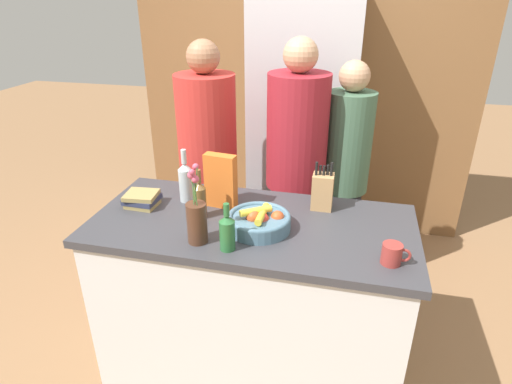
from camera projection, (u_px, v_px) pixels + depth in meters
ground_plane at (252, 360)px, 2.52m from camera, size 14.00×14.00×0.00m
kitchen_island at (252, 296)px, 2.32m from camera, size 1.60×0.75×0.93m
back_wall_wood at (303, 79)px, 3.54m from camera, size 2.80×0.12×2.60m
refrigerator at (303, 128)px, 3.34m from camera, size 0.78×0.62×1.99m
fruit_bowl at (259, 221)px, 2.03m from camera, size 0.30×0.30×0.11m
knife_block at (322, 191)px, 2.21m from camera, size 0.11×0.09×0.26m
flower_vase at (197, 220)px, 1.90m from camera, size 0.09×0.09×0.38m
cereal_box at (221, 181)px, 2.21m from camera, size 0.17×0.08×0.29m
coffee_mug at (392, 254)px, 1.78m from camera, size 0.12×0.08×0.09m
book_stack at (142, 199)px, 2.26m from camera, size 0.18×0.16×0.07m
bottle_oil at (200, 199)px, 2.12m from camera, size 0.06×0.06×0.26m
bottle_vinegar at (227, 232)px, 1.86m from camera, size 0.07×0.07×0.23m
bottle_wine at (186, 181)px, 2.28m from camera, size 0.07×0.07×0.29m
person_at_sink at (208, 161)px, 2.78m from camera, size 0.37×0.37×1.72m
person_in_blue at (296, 164)px, 2.70m from camera, size 0.38×0.38×1.74m
person_in_red_tee at (345, 170)px, 2.79m from camera, size 0.30×0.30×1.60m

